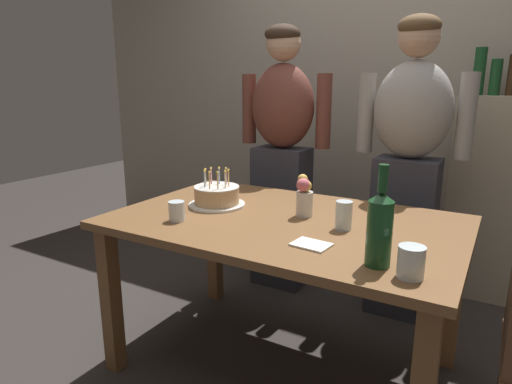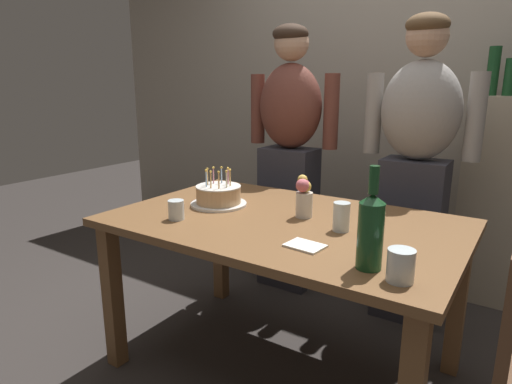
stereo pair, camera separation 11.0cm
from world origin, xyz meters
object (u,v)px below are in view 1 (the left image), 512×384
Objects in this scene: water_glass_far at (411,262)px; wine_bottle at (380,227)px; birthday_cake at (217,196)px; napkin_stack at (311,245)px; flower_vase at (304,195)px; water_glass_near at (177,211)px; water_glass_side at (344,215)px; person_woman_cardigan at (408,167)px; person_man_bearded at (282,155)px.

water_glass_far is 0.14m from wine_bottle.
birthday_cake is at bearing 159.48° from wine_bottle.
napkin_stack is 0.38m from flower_vase.
flower_vase is (-0.54, 0.42, 0.05)m from water_glass_far.
birthday_cake is at bearing 87.63° from water_glass_near.
water_glass_near is 0.56m from flower_vase.
water_glass_side is (0.66, 0.25, 0.02)m from water_glass_near.
water_glass_near reaches higher than napkin_stack.
water_glass_side is 0.35× the size of wine_bottle.
birthday_cake reaches higher than water_glass_side.
water_glass_side is 0.62× the size of flower_vase.
birthday_cake reaches higher than napkin_stack.
napkin_stack is 1.07m from person_woman_cardigan.
water_glass_far is at bearing -14.90° from napkin_stack.
flower_vase is 0.88m from person_man_bearded.
person_woman_cardigan is (0.12, 1.06, 0.13)m from napkin_stack.
wine_bottle is 0.20× the size of person_man_bearded.
water_glass_near is at bearing 55.38° from person_woman_cardigan.
water_glass_far is 0.86× the size of water_glass_side.
water_glass_far is 0.38m from napkin_stack.
flower_vase reaches higher than water_glass_near.
water_glass_near is 0.85× the size of water_glass_far.
person_man_bearded is at bearing 123.33° from flower_vase.
wine_bottle is at bearing -20.52° from birthday_cake.
person_woman_cardigan is (0.73, 0.79, 0.09)m from birthday_cake.
wine_bottle reaches higher than water_glass_far.
water_glass_side reaches higher than napkin_stack.
flower_vase is at bearing 37.03° from water_glass_near.
person_man_bearded is at bearing 129.39° from wine_bottle.
person_woman_cardigan is at bearing -180.00° from person_man_bearded.
water_glass_near is 1.00m from water_glass_far.
water_glass_near is 0.46× the size of flower_vase.
water_glass_side is 0.87× the size of napkin_stack.
napkin_stack is at bearing 165.10° from water_glass_far.
water_glass_side reaches higher than water_glass_far.
wine_bottle reaches higher than birthday_cake.
water_glass_side is 0.07× the size of person_woman_cardigan.
water_glass_far is 0.06× the size of person_man_bearded.
wine_bottle is at bearing -2.70° from water_glass_near.
wine_bottle is (-0.11, 0.04, 0.08)m from water_glass_far.
birthday_cake is 1.05m from water_glass_far.
napkin_stack is at bearing 121.88° from person_man_bearded.
birthday_cake is 0.16× the size of person_man_bearded.
birthday_cake is 0.16× the size of person_woman_cardigan.
person_man_bearded is (-1.03, 1.16, 0.08)m from water_glass_far.
person_man_bearded reaches higher than birthday_cake.
water_glass_side is at bearing 130.37° from person_man_bearded.
person_woman_cardigan is at bearing 84.42° from water_glass_side.
wine_bottle reaches higher than flower_vase.
flower_vase reaches higher than water_glass_far.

